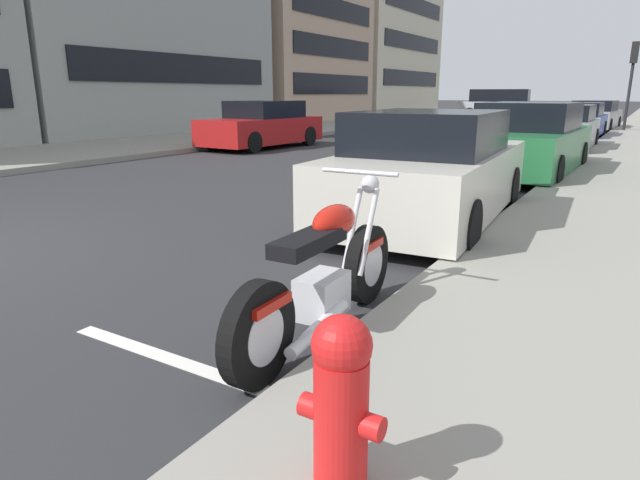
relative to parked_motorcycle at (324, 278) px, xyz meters
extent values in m
cube|color=gray|center=(11.15, 12.14, -0.36)|extent=(120.00, 5.00, 0.14)
cube|color=silver|center=(-0.85, 0.46, -0.43)|extent=(0.12, 2.20, 0.01)
cylinder|color=black|center=(0.75, 0.03, -0.11)|extent=(0.65, 0.13, 0.65)
cylinder|color=silver|center=(0.75, 0.03, -0.11)|extent=(0.36, 0.13, 0.36)
cylinder|color=black|center=(-0.79, -0.03, -0.11)|extent=(0.65, 0.13, 0.65)
cylinder|color=silver|center=(-0.79, -0.03, -0.11)|extent=(0.36, 0.13, 0.36)
cube|color=silver|center=(-0.02, 0.00, -0.12)|extent=(0.41, 0.28, 0.30)
cube|color=black|center=(-0.20, 0.00, 0.31)|extent=(0.69, 0.25, 0.10)
ellipsoid|color=#B7190F|center=(0.16, 0.01, 0.37)|extent=(0.49, 0.26, 0.24)
cube|color=#B7190F|center=(-0.74, -0.03, 0.07)|extent=(0.37, 0.19, 0.06)
cube|color=#B7190F|center=(0.73, 0.03, 0.07)|extent=(0.33, 0.17, 0.06)
cylinder|color=silver|center=(0.59, 0.10, 0.21)|extent=(0.34, 0.06, 0.65)
cylinder|color=silver|center=(0.60, -0.04, 0.21)|extent=(0.34, 0.06, 0.65)
cylinder|color=silver|center=(0.57, 0.03, 0.67)|extent=(0.06, 0.62, 0.04)
sphere|color=silver|center=(0.77, 0.03, 0.55)|extent=(0.15, 0.15, 0.15)
cylinder|color=silver|center=(-0.32, -0.15, -0.22)|extent=(0.71, 0.12, 0.16)
cube|color=beige|center=(3.80, 0.61, 0.13)|extent=(4.39, 2.05, 0.79)
cube|color=black|center=(3.59, 0.60, 0.78)|extent=(2.24, 1.76, 0.51)
cylinder|color=black|center=(5.15, 1.51, -0.12)|extent=(0.63, 0.26, 0.62)
cylinder|color=black|center=(5.26, -0.09, -0.12)|extent=(0.63, 0.26, 0.62)
cylinder|color=black|center=(2.34, 1.31, -0.12)|extent=(0.63, 0.26, 0.62)
cylinder|color=black|center=(2.45, -0.28, -0.12)|extent=(0.63, 0.26, 0.62)
cube|color=#236638|center=(8.99, 0.39, 0.12)|extent=(4.69, 1.96, 0.79)
cube|color=black|center=(8.99, 0.39, 0.79)|extent=(2.29, 1.75, 0.55)
cylinder|color=black|center=(10.54, 1.20, -0.12)|extent=(0.62, 0.23, 0.62)
cylinder|color=black|center=(10.50, -0.49, -0.12)|extent=(0.62, 0.23, 0.62)
cylinder|color=black|center=(7.48, 1.27, -0.12)|extent=(0.62, 0.23, 0.62)
cylinder|color=black|center=(7.44, -0.41, -0.12)|extent=(0.62, 0.23, 0.62)
cube|color=gray|center=(14.57, 0.56, 0.11)|extent=(4.22, 1.86, 0.76)
cube|color=black|center=(14.40, 0.56, 0.71)|extent=(2.21, 1.70, 0.44)
cylinder|color=black|center=(15.95, 1.40, -0.12)|extent=(0.62, 0.23, 0.62)
cylinder|color=black|center=(15.97, -0.26, -0.12)|extent=(0.62, 0.23, 0.62)
cylinder|color=black|center=(13.18, 1.38, -0.12)|extent=(0.62, 0.23, 0.62)
cylinder|color=black|center=(13.19, -0.28, -0.12)|extent=(0.62, 0.23, 0.62)
cube|color=navy|center=(19.97, 0.77, 0.08)|extent=(4.39, 1.89, 0.70)
cube|color=black|center=(19.89, 0.77, 0.67)|extent=(2.05, 1.73, 0.47)
cylinder|color=black|center=(21.43, 1.61, -0.12)|extent=(0.62, 0.23, 0.62)
cylinder|color=black|center=(21.41, -0.09, -0.12)|extent=(0.62, 0.23, 0.62)
cylinder|color=black|center=(18.54, 1.63, -0.12)|extent=(0.62, 0.23, 0.62)
cylinder|color=black|center=(18.52, -0.06, -0.12)|extent=(0.62, 0.23, 0.62)
cube|color=gray|center=(25.54, 0.60, 0.10)|extent=(4.65, 2.03, 0.74)
cube|color=black|center=(25.31, 0.62, 0.69)|extent=(2.44, 1.76, 0.46)
cylinder|color=black|center=(27.09, 1.33, -0.12)|extent=(0.63, 0.25, 0.62)
cylinder|color=black|center=(27.00, -0.29, -0.12)|extent=(0.63, 0.25, 0.62)
cylinder|color=black|center=(24.08, 1.49, -0.12)|extent=(0.63, 0.25, 0.62)
cylinder|color=black|center=(23.99, -0.12, -0.12)|extent=(0.63, 0.25, 0.62)
cube|color=#B7B7BC|center=(34.18, 7.07, 0.28)|extent=(2.41, 5.17, 0.86)
cube|color=black|center=(34.18, 7.07, 1.10)|extent=(2.16, 3.76, 0.78)
cylinder|color=black|center=(33.15, 8.67, -0.05)|extent=(0.33, 0.78, 0.76)
cylinder|color=black|center=(34.87, 8.84, -0.05)|extent=(0.33, 0.78, 0.76)
cylinder|color=black|center=(33.49, 5.29, -0.05)|extent=(0.33, 0.78, 0.76)
cylinder|color=black|center=(35.20, 5.46, -0.05)|extent=(0.33, 0.78, 0.76)
cube|color=#AD1919|center=(10.82, 8.76, 0.11)|extent=(4.37, 1.89, 0.77)
cube|color=black|center=(11.00, 8.75, 0.76)|extent=(2.24, 1.69, 0.52)
cylinder|color=black|center=(9.37, 7.99, -0.12)|extent=(0.63, 0.24, 0.62)
cylinder|color=black|center=(9.41, 9.60, -0.12)|extent=(0.63, 0.24, 0.62)
cylinder|color=black|center=(12.22, 7.91, -0.12)|extent=(0.63, 0.24, 0.62)
cylinder|color=black|center=(12.26, 9.52, -0.12)|extent=(0.63, 0.24, 0.62)
cylinder|color=red|center=(-1.42, -0.93, -0.02)|extent=(0.22, 0.22, 0.55)
sphere|color=red|center=(-1.42, -0.93, 0.32)|extent=(0.24, 0.24, 0.24)
cylinder|color=red|center=(-1.42, -0.79, 0.01)|extent=(0.10, 0.08, 0.10)
cylinder|color=red|center=(-1.42, -1.07, 0.01)|extent=(0.10, 0.08, 0.10)
cylinder|color=black|center=(23.97, -0.72, 1.51)|extent=(0.12, 0.12, 3.60)
cube|color=black|center=(23.97, -0.72, 2.88)|extent=(0.28, 0.28, 0.85)
sphere|color=red|center=(24.12, -0.72, 3.13)|extent=(0.14, 0.14, 0.14)
sphere|color=gold|center=(24.12, -0.72, 2.87)|extent=(0.14, 0.14, 0.14)
sphere|color=green|center=(24.12, -0.72, 2.61)|extent=(0.14, 0.14, 0.14)
cube|color=black|center=(13.23, 14.41, 2.18)|extent=(10.10, 0.06, 1.10)
cube|color=tan|center=(25.31, 18.92, 4.50)|extent=(10.16, 8.95, 9.87)
cube|color=black|center=(25.31, 14.41, 1.74)|extent=(8.54, 0.06, 1.10)
cube|color=black|center=(25.31, 14.41, 3.78)|extent=(8.54, 0.06, 1.10)
cube|color=black|center=(25.31, 14.41, 5.82)|extent=(8.54, 0.06, 1.10)
cube|color=beige|center=(37.21, 18.60, 5.82)|extent=(12.34, 8.31, 12.51)
cube|color=black|center=(37.21, 14.41, 2.32)|extent=(10.36, 0.06, 1.10)
cube|color=black|center=(37.21, 14.41, 4.91)|extent=(10.36, 0.06, 1.10)
cube|color=black|center=(37.21, 14.41, 7.49)|extent=(10.36, 0.06, 1.10)
camera|label=1|loc=(-3.07, -1.83, 1.25)|focal=30.34mm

